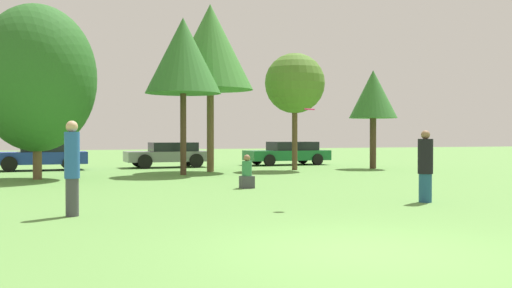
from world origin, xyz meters
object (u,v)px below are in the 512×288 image
object	(u,v)px
frisbee	(310,109)
parked_car_grey	(169,154)
parked_car_blue	(41,156)
tree_5	(295,84)
person_thrower	(72,167)
bystander_sitting	(247,174)
tree_6	(373,95)
tree_3	(183,56)
parked_car_green	(288,153)
tree_4	(210,47)
person_catcher	(425,166)
tree_2	(37,78)

from	to	relation	value
frisbee	parked_car_grey	distance (m)	17.36
parked_car_blue	tree_5	bearing A→B (deg)	159.42
tree_5	parked_car_blue	distance (m)	12.33
person_thrower	bystander_sitting	bearing A→B (deg)	43.82
tree_6	parked_car_blue	xyz separation A→B (m)	(-15.30, 4.09, -2.94)
bystander_sitting	tree_3	world-z (taller)	tree_3
parked_car_blue	bystander_sitting	bearing A→B (deg)	115.01
parked_car_blue	parked_car_green	bearing A→B (deg)	-178.66
tree_4	tree_6	xyz separation A→B (m)	(8.15, -0.43, -1.97)
person_thrower	tree_3	bearing A→B (deg)	69.32
parked_car_blue	parked_car_grey	size ratio (longest dim) A/B	1.00
tree_6	tree_5	bearing A→B (deg)	176.62
tree_4	tree_3	bearing A→B (deg)	-133.05
person_catcher	tree_6	world-z (taller)	tree_6
tree_3	tree_6	bearing A→B (deg)	7.75
tree_3	parked_car_blue	world-z (taller)	tree_3
tree_6	parked_car_green	size ratio (longest dim) A/B	1.04
person_catcher	parked_car_green	xyz separation A→B (m)	(3.97, 17.70, -0.21)
tree_2	person_thrower	bearing A→B (deg)	-85.91
bystander_sitting	parked_car_grey	world-z (taller)	parked_car_grey
person_catcher	tree_5	xyz separation A→B (m)	(2.35, 13.19, 3.18)
tree_3	parked_car_green	bearing A→B (deg)	39.75
bystander_sitting	person_catcher	bearing A→B (deg)	-60.64
frisbee	bystander_sitting	distance (m)	5.22
tree_4	parked_car_grey	distance (m)	6.47
parked_car_grey	frisbee	bearing A→B (deg)	87.48
person_catcher	frisbee	bearing A→B (deg)	-0.54
tree_5	tree_3	bearing A→B (deg)	-164.57
tree_2	tree_5	size ratio (longest dim) A/B	1.18
tree_5	bystander_sitting	bearing A→B (deg)	-122.65
tree_2	parked_car_green	world-z (taller)	tree_2
parked_car_blue	tree_6	bearing A→B (deg)	163.40
tree_4	tree_5	size ratio (longest dim) A/B	1.37
frisbee	tree_5	world-z (taller)	tree_5
person_catcher	parked_car_green	distance (m)	18.14
tree_2	tree_4	distance (m)	7.84
person_thrower	parked_car_green	size ratio (longest dim) A/B	0.42
tree_4	parked_car_grey	xyz separation A→B (m)	(-1.06, 4.09, -4.90)
parked_car_blue	person_catcher	bearing A→B (deg)	115.83
frisbee	parked_car_blue	distance (m)	17.91
frisbee	tree_5	distance (m)	14.20
bystander_sitting	tree_4	bearing A→B (deg)	82.14
tree_2	tree_3	world-z (taller)	tree_3
person_catcher	parked_car_grey	world-z (taller)	person_catcher
tree_4	parked_car_grey	size ratio (longest dim) A/B	1.78
person_thrower	tree_2	bearing A→B (deg)	96.82
person_catcher	tree_3	bearing A→B (deg)	-71.19
tree_6	parked_car_grey	size ratio (longest dim) A/B	1.14
parked_car_grey	parked_car_green	bearing A→B (deg)	-179.62
tree_6	parked_car_grey	distance (m)	10.66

